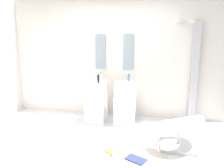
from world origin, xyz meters
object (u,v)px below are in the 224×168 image
Objects in this scene: pedestal_sink_left at (96,100)px; magazine_navy at (136,159)px; coffee_mug at (115,153)px; soap_bottle_black at (98,79)px; magazine_ochre at (113,151)px; pedestal_sink_right at (125,102)px; soap_bottle_blue at (129,78)px; shower_column at (194,71)px; lounge_chair at (179,127)px; soap_bottle_clear at (101,78)px.

magazine_navy is at bearing -54.95° from pedestal_sink_left.
soap_bottle_black reaches higher than coffee_mug.
soap_bottle_black reaches higher than magazine_ochre.
pedestal_sink_right is 0.72m from soap_bottle_black.
soap_bottle_blue is at bearing 118.55° from magazine_ochre.
soap_bottle_black reaches higher than pedestal_sink_right.
shower_column is at bearing 15.98° from pedestal_sink_right.
coffee_mug reaches higher than magazine_navy.
soap_bottle_blue is 0.87× the size of soap_bottle_black.
magazine_ochre is at bearing 113.07° from coffee_mug.
magazine_ochre is (-0.37, 0.15, 0.00)m from magazine_navy.
shower_column reaches higher than lounge_chair.
magazine_navy is (-1.00, -1.75, -1.06)m from shower_column.
pedestal_sink_left is 5.00× the size of soap_bottle_clear.
pedestal_sink_right is 1.29m from magazine_ochre.
shower_column is 1.94m from soap_bottle_black.
soap_bottle_clear is 1.24× the size of soap_bottle_blue.
soap_bottle_blue reaches higher than coffee_mug.
pedestal_sink_right is 1.47m from magazine_navy.
pedestal_sink_left is 0.51m from soap_bottle_clear.
coffee_mug is at bearing -127.70° from shower_column.
magazine_ochre is at bearing -175.08° from magazine_navy.
pedestal_sink_right is 1.30m from lounge_chair.
soap_bottle_black is (-0.54, 1.19, 0.88)m from coffee_mug.
pedestal_sink_right reaches higher than lounge_chair.
lounge_chair is at bearing 66.34° from magazine_navy.
pedestal_sink_left is at bearing -169.50° from soap_bottle_blue.
magazine_navy is 1.84m from soap_bottle_clear.
soap_bottle_clear is 1.07× the size of soap_bottle_black.
soap_bottle_clear is (-1.47, 0.84, 0.60)m from lounge_chair.
pedestal_sink_left reaches higher than coffee_mug.
soap_bottle_clear reaches higher than pedestal_sink_right.
magazine_navy is 1.39× the size of magazine_ochre.
magazine_navy is at bearing -78.94° from soap_bottle_blue.
magazine_navy is at bearing -58.10° from soap_bottle_clear.
pedestal_sink_right is 0.88× the size of lounge_chair.
soap_bottle_black is (-0.50, 1.08, 0.92)m from magazine_ochre.
coffee_mug is 0.55× the size of soap_bottle_clear.
shower_column is 19.46× the size of coffee_mug.
shower_column is at bearing 87.47° from magazine_navy.
lounge_chair is at bearing 26.38° from coffee_mug.
soap_bottle_blue reaches higher than pedestal_sink_right.
soap_bottle_clear is at bearing -166.07° from soap_bottle_blue.
soap_bottle_clear reaches higher than pedestal_sink_left.
magazine_ochre is 0.12m from coffee_mug.
coffee_mug is (0.03, -1.32, -0.39)m from pedestal_sink_right.
soap_bottle_blue is 0.63m from soap_bottle_black.
magazine_navy is 1.76m from soap_bottle_black.
shower_column is at bearing 52.30° from coffee_mug.
magazine_ochre reaches higher than magazine_navy.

